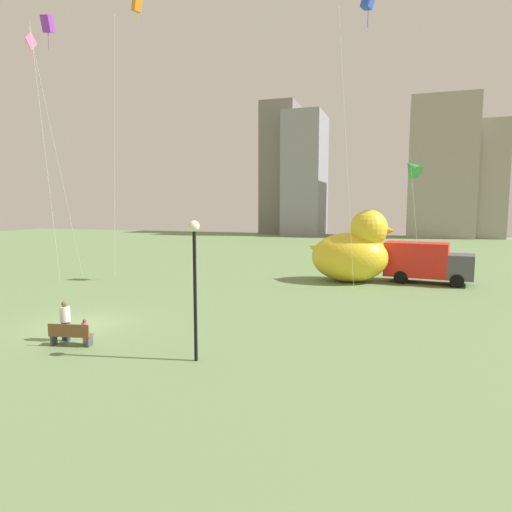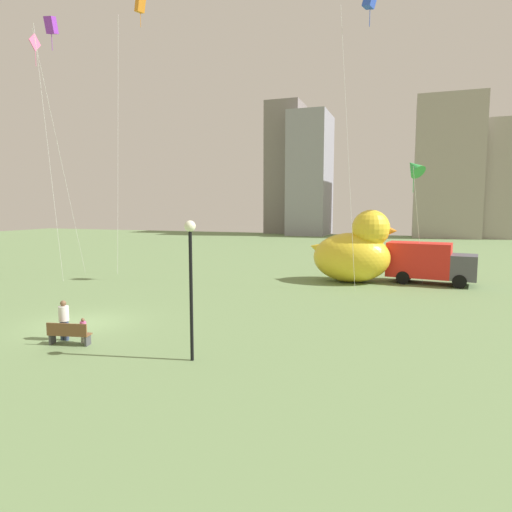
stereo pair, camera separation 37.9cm
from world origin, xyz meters
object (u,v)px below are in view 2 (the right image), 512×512
park_bench (69,333)px  person_adult (64,318)px  kite_blue (370,1)px  kite_green (414,168)px  kite_orange (140,8)px  person_child (83,329)px  giant_inflatable_duck (355,251)px  lamppost (191,263)px  kite_purple (51,28)px  box_truck (429,263)px  kite_pink (38,58)px

park_bench → person_adult: size_ratio=1.05×
person_adult → kite_blue: bearing=58.2°
kite_green → kite_blue: 10.93m
park_bench → kite_green: bearing=56.7°
person_adult → kite_orange: bearing=113.7°
person_child → giant_inflatable_duck: size_ratio=0.16×
lamppost → kite_purple: 25.89m
person_adult → lamppost: bearing=-4.1°
park_bench → box_truck: box_truck is taller
kite_pink → kite_green: bearing=12.5°
kite_green → kite_purple: (-24.54, -6.38, 9.88)m
park_bench → kite_blue: kite_blue is taller
person_adult → person_child: size_ratio=1.62×
box_truck → kite_purple: kite_purple is taller
park_bench → kite_pink: bearing=136.2°
kite_blue → park_bench: bearing=-119.4°
kite_green → kite_pink: bearing=-167.5°
kite_purple → giant_inflatable_duck: bearing=15.3°
lamppost → box_truck: lamppost is taller
person_child → kite_blue: (9.15, 16.42, 17.73)m
giant_inflatable_duck → box_truck: giant_inflatable_duck is taller
lamppost → kite_blue: 22.78m
giant_inflatable_duck → kite_pink: size_ratio=0.35×
person_adult → kite_pink: kite_pink is taller
person_adult → kite_pink: 23.94m
giant_inflatable_duck → kite_purple: (-20.76, -5.67, 15.72)m
person_child → park_bench: bearing=-130.5°
box_truck → kite_green: (-1.22, -0.39, 6.59)m
kite_orange → person_child: bearing=-63.8°
kite_green → kite_orange: bearing=-179.1°
lamppost → box_truck: bearing=66.6°
kite_purple → kite_orange: 7.65m
box_truck → kite_blue: bearing=-148.0°
kite_blue → kite_green: bearing=36.8°
lamppost → box_truck: size_ratio=0.81×
kite_blue → kite_purple: kite_blue is taller
park_bench → person_adult: (-0.64, 0.48, 0.43)m
box_truck → kite_pink: 31.93m
kite_purple → person_child: bearing=-44.9°
box_truck → kite_pink: bearing=-167.3°
lamppost → park_bench: bearing=-179.4°
person_child → giant_inflatable_duck: 19.92m
box_truck → kite_purple: size_ratio=0.33×
kite_pink → kite_orange: (5.16, 5.52, 4.95)m
person_adult → kite_orange: (-8.04, 18.31, 20.30)m
kite_green → person_adult: bearing=-125.3°
kite_pink → kite_purple: kite_purple is taller
box_truck → kite_orange: 29.90m
kite_blue → kite_purple: size_ratio=1.02×
park_bench → lamppost: 6.10m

